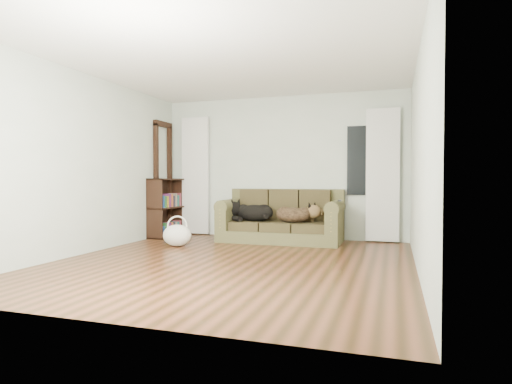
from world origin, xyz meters
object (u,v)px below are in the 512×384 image
(dog_black_lab, at_px, (252,213))
(dog_shepherd, at_px, (296,214))
(tote_bag, at_px, (177,236))
(sofa, at_px, (281,216))
(bookshelf, at_px, (166,210))

(dog_black_lab, relative_size, dog_shepherd, 1.09)
(dog_black_lab, xyz_separation_m, tote_bag, (-0.95, -0.97, -0.32))
(sofa, relative_size, tote_bag, 4.32)
(tote_bag, height_order, bookshelf, bookshelf)
(dog_black_lab, height_order, tote_bag, dog_black_lab)
(dog_shepherd, relative_size, bookshelf, 0.58)
(dog_shepherd, height_order, tote_bag, dog_shepherd)
(dog_shepherd, bearing_deg, bookshelf, 13.14)
(tote_bag, bearing_deg, dog_black_lab, 45.48)
(sofa, xyz_separation_m, dog_shepherd, (0.28, -0.08, 0.04))
(dog_black_lab, bearing_deg, sofa, 23.83)
(sofa, bearing_deg, dog_shepherd, -15.84)
(dog_black_lab, bearing_deg, bookshelf, -163.39)
(tote_bag, xyz_separation_m, bookshelf, (-0.77, 1.01, 0.34))
(sofa, xyz_separation_m, dog_black_lab, (-0.49, -0.05, 0.03))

